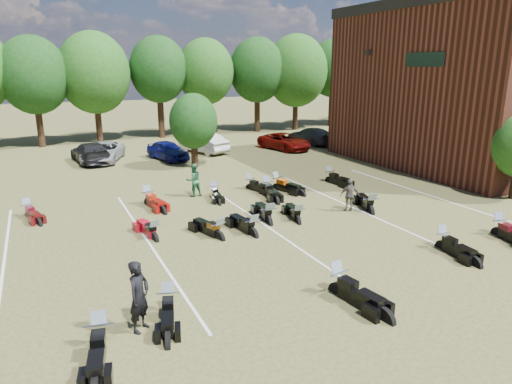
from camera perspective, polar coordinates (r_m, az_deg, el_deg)
ground at (r=19.04m, az=13.22°, el=-5.39°), size 160.00×160.00×0.00m
car_2 at (r=34.47m, az=-18.60°, el=4.75°), size 3.95×5.47×1.38m
car_3 at (r=34.43m, az=-19.97°, el=4.66°), size 2.59×5.17×1.44m
car_4 at (r=34.00m, az=-10.98°, el=5.13°), size 2.63×4.33×1.38m
car_5 at (r=36.37m, az=-6.61°, el=6.10°), size 3.09×4.90×1.53m
car_6 at (r=37.55m, az=3.55°, el=6.32°), size 3.34×5.21×1.34m
car_7 at (r=40.50m, az=6.81°, el=6.99°), size 2.85×5.22×1.44m
person_black at (r=12.34m, az=-14.41°, el=-12.52°), size 0.83×0.82×1.93m
person_green at (r=24.09m, az=-7.81°, el=1.48°), size 0.93×0.77×1.75m
person_grey at (r=21.87m, az=11.64°, el=-0.39°), size 0.99×0.71×1.57m
motorcycle_0 at (r=12.40m, az=-18.81°, el=-17.93°), size 1.17×2.41×1.29m
motorcycle_1 at (r=13.45m, az=-10.83°, el=-14.49°), size 1.25×2.25×1.20m
motorcycle_3 at (r=14.35m, az=10.20°, el=-12.42°), size 1.16×2.60×1.40m
motorcycle_4 at (r=18.69m, az=22.22°, el=-6.58°), size 0.95×2.32×1.26m
motorcycle_5 at (r=21.06m, az=27.98°, el=-4.81°), size 1.26×2.51×1.34m
motorcycle_7 at (r=18.58m, az=-12.55°, el=-5.88°), size 1.04×2.26×1.21m
motorcycle_8 at (r=18.30m, az=-4.64°, el=-5.88°), size 1.36×2.41×1.28m
motorcycle_9 at (r=18.56m, az=-0.39°, el=-5.51°), size 1.05×2.44×1.31m
motorcycle_10 at (r=19.98m, az=1.64°, el=-3.96°), size 1.15×2.50×1.34m
motorcycle_11 at (r=20.16m, az=5.26°, el=-3.84°), size 1.20×2.31×1.23m
motorcycle_13 at (r=22.05m, az=14.14°, el=-2.54°), size 1.53×2.55×1.36m
motorcycle_14 at (r=23.32m, az=-26.52°, el=-2.77°), size 1.23×2.22×1.18m
motorcycle_15 at (r=23.28m, az=-13.30°, el=-1.53°), size 1.18×2.49×1.34m
motorcycle_16 at (r=24.11m, az=-5.26°, el=-0.58°), size 0.98×2.07×1.11m
motorcycle_17 at (r=25.45m, az=2.64°, el=0.34°), size 1.48×2.57×1.36m
motorcycle_18 at (r=25.45m, az=-0.75°, el=0.36°), size 1.30×2.24×1.19m
motorcycle_19 at (r=24.45m, az=1.33°, el=-0.28°), size 1.18×2.54×1.36m
motorcycle_20 at (r=27.35m, az=9.17°, el=1.23°), size 1.03×2.43×1.32m
tree_line at (r=43.97m, az=-12.35°, el=14.74°), size 56.00×6.00×9.79m
young_tree_midfield at (r=30.91m, az=-7.84°, el=8.76°), size 3.20×3.20×4.70m
parking_lines at (r=19.86m, az=0.96°, el=-4.06°), size 20.10×14.00×0.01m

